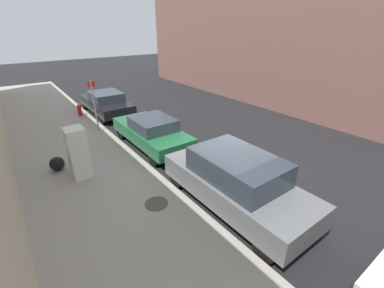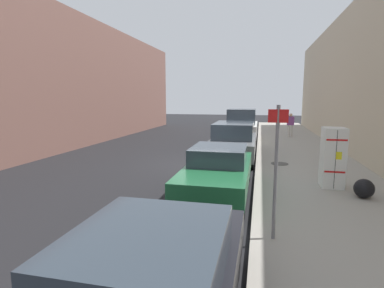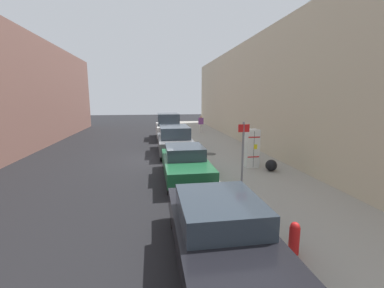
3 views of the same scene
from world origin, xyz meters
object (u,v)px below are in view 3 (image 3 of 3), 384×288
parked_suv_gray (174,139)px  parked_sedan_dark (221,232)px  parked_sedan_green (185,162)px  parked_van_white (168,126)px  trash_bag (271,165)px  street_sign_post (243,157)px  pedestrian_walking_far (201,123)px  discarded_refrigerator (251,148)px  fire_hydrant (294,238)px

parked_suv_gray → parked_sedan_dark: 11.12m
parked_sedan_green → parked_van_white: bearing=-90.0°
parked_suv_gray → parked_van_white: bearing=-90.0°
trash_bag → parked_sedan_green: parked_sedan_green is taller
street_sign_post → trash_bag: (-2.48, -2.99, -1.17)m
pedestrian_walking_far → parked_sedan_dark: size_ratio=0.34×
trash_bag → parked_van_white: size_ratio=0.11×
discarded_refrigerator → trash_bag: size_ratio=3.46×
trash_bag → parked_sedan_green: bearing=0.4°
trash_bag → parked_sedan_dark: 7.12m
parked_suv_gray → parked_sedan_green: size_ratio=1.07×
discarded_refrigerator → parked_van_white: 10.83m
street_sign_post → discarded_refrigerator: bearing=-115.3°
pedestrian_walking_far → parked_van_white: (3.26, 2.19, -0.03)m
discarded_refrigerator → parked_van_white: parked_van_white is taller
street_sign_post → parked_van_white: size_ratio=0.54×
street_sign_post → parked_suv_gray: bearing=-79.8°
trash_bag → parked_sedan_green: size_ratio=0.12×
fire_hydrant → parked_sedan_dark: 1.59m
parked_van_white → parked_sedan_dark: (0.00, 17.14, -0.33)m
parked_van_white → parked_sedan_dark: 17.15m
parked_van_white → parked_sedan_green: (0.00, 11.26, -0.33)m
trash_bag → parked_sedan_green: 3.98m
street_sign_post → fire_hydrant: size_ratio=3.58×
pedestrian_walking_far → parked_suv_gray: size_ratio=0.33×
parked_suv_gray → parked_sedan_dark: size_ratio=1.03×
fire_hydrant → trash_bag: size_ratio=1.36×
fire_hydrant → parked_sedan_dark: bearing=-3.9°
parked_suv_gray → parked_sedan_dark: parked_suv_gray is taller
parked_suv_gray → parked_sedan_green: parked_suv_gray is taller
parked_van_white → parked_suv_gray: 6.03m
fire_hydrant → pedestrian_walking_far: size_ratio=0.44×
parked_van_white → parked_sedan_dark: size_ratio=0.99×
parked_sedan_green → parked_sedan_dark: bearing=90.0°
parked_van_white → parked_sedan_green: 11.27m
street_sign_post → parked_sedan_dark: 3.38m
discarded_refrigerator → pedestrian_walking_far: discarded_refrigerator is taller
pedestrian_walking_far → parked_suv_gray: (3.26, 8.21, -0.21)m
trash_bag → discarded_refrigerator: bearing=-56.2°
pedestrian_walking_far → parked_sedan_green: size_ratio=0.36×
street_sign_post → parked_suv_gray: (1.48, -8.21, -0.71)m
discarded_refrigerator → trash_bag: 1.30m
discarded_refrigerator → fire_hydrant: 7.19m
parked_van_white → discarded_refrigerator: bearing=108.0°
parked_suv_gray → fire_hydrant: bearing=98.0°
fire_hydrant → parked_sedan_dark: size_ratio=0.15×
street_sign_post → pedestrian_walking_far: size_ratio=1.57×
discarded_refrigerator → parked_sedan_green: 3.49m
trash_bag → parked_van_white: 11.93m
fire_hydrant → parked_sedan_green: size_ratio=0.16×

